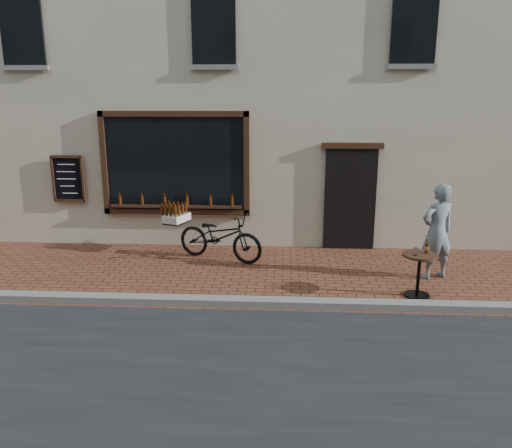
{
  "coord_description": "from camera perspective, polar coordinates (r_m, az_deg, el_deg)",
  "views": [
    {
      "loc": [
        0.48,
        -7.23,
        3.26
      ],
      "look_at": [
        -0.01,
        1.2,
        1.1
      ],
      "focal_mm": 35.0,
      "sensor_mm": 36.0,
      "label": 1
    }
  ],
  "objects": [
    {
      "name": "ground",
      "position": [
        7.94,
        -0.44,
        -9.88
      ],
      "size": [
        90.0,
        90.0,
        0.0
      ],
      "primitive_type": "plane",
      "color": "brown",
      "rests_on": "ground"
    },
    {
      "name": "pedestrian",
      "position": [
        9.63,
        19.98,
        -0.83
      ],
      "size": [
        0.75,
        0.62,
        1.76
      ],
      "primitive_type": "imported",
      "rotation": [
        0.0,
        0.0,
        3.51
      ],
      "color": "slate",
      "rests_on": "ground"
    },
    {
      "name": "shop_building",
      "position": [
        13.84,
        1.4,
        21.56
      ],
      "size": [
        28.0,
        6.2,
        10.0
      ],
      "color": "beige",
      "rests_on": "ground"
    },
    {
      "name": "kerb",
      "position": [
        8.1,
        -0.35,
        -8.91
      ],
      "size": [
        90.0,
        0.25,
        0.12
      ],
      "primitive_type": "cube",
      "color": "slate",
      "rests_on": "ground"
    },
    {
      "name": "cargo_bicycle",
      "position": [
        10.22,
        -4.34,
        -1.32
      ],
      "size": [
        2.28,
        1.37,
        1.06
      ],
      "rotation": [
        0.0,
        0.0,
        1.19
      ],
      "color": "black",
      "rests_on": "ground"
    },
    {
      "name": "bistro_table",
      "position": [
        8.74,
        18.17,
        -4.61
      ],
      "size": [
        0.58,
        0.58,
        0.99
      ],
      "color": "black",
      "rests_on": "ground"
    }
  ]
}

